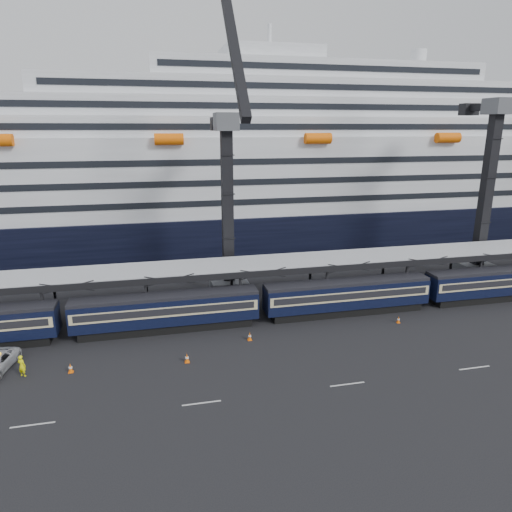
% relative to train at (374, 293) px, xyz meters
% --- Properties ---
extents(ground, '(260.00, 260.00, 0.00)m').
position_rel_train_xyz_m(ground, '(4.65, -10.00, -2.20)').
color(ground, black).
rests_on(ground, ground).
extents(train, '(133.05, 3.00, 4.05)m').
position_rel_train_xyz_m(train, '(0.00, 0.00, 0.00)').
color(train, black).
rests_on(train, ground).
extents(canopy, '(130.00, 6.25, 5.53)m').
position_rel_train_xyz_m(canopy, '(4.65, 4.00, 3.05)').
color(canopy, '#9FA2A7').
rests_on(canopy, ground).
extents(cruise_ship, '(214.09, 28.84, 34.00)m').
position_rel_train_xyz_m(cruise_ship, '(3.57, 35.99, 10.14)').
color(cruise_ship, black).
rests_on(cruise_ship, ground).
extents(crane_dark_near, '(4.50, 17.75, 35.08)m').
position_rel_train_xyz_m(crane_dark_near, '(-15.35, 8.59, 9.73)').
color(crane_dark_near, '#4D4F55').
rests_on(crane_dark_near, ground).
extents(crane_dark_mid, '(4.50, 18.24, 39.64)m').
position_rel_train_xyz_m(crane_dark_mid, '(19.65, 7.59, 11.16)').
color(crane_dark_mid, '#4D4F55').
rests_on(crane_dark_mid, ground).
extents(worker, '(0.84, 0.74, 1.93)m').
position_rel_train_xyz_m(worker, '(-35.71, -6.65, -1.24)').
color(worker, '#FFFC0D').
rests_on(worker, ground).
extents(traffic_cone_a, '(0.43, 0.43, 0.86)m').
position_rel_train_xyz_m(traffic_cone_a, '(-31.85, -6.91, -1.78)').
color(traffic_cone_a, '#FE6408').
rests_on(traffic_cone_a, ground).
extents(traffic_cone_b, '(0.42, 0.42, 0.84)m').
position_rel_train_xyz_m(traffic_cone_b, '(-15.49, -4.27, -1.78)').
color(traffic_cone_b, '#FE6408').
rests_on(traffic_cone_b, ground).
extents(traffic_cone_c, '(0.43, 0.43, 0.87)m').
position_rel_train_xyz_m(traffic_cone_c, '(-21.92, -7.37, -1.77)').
color(traffic_cone_c, '#FE6408').
rests_on(traffic_cone_c, ground).
extents(traffic_cone_d, '(0.37, 0.37, 0.74)m').
position_rel_train_xyz_m(traffic_cone_d, '(1.09, -3.73, -1.84)').
color(traffic_cone_d, '#FE6408').
rests_on(traffic_cone_d, ground).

